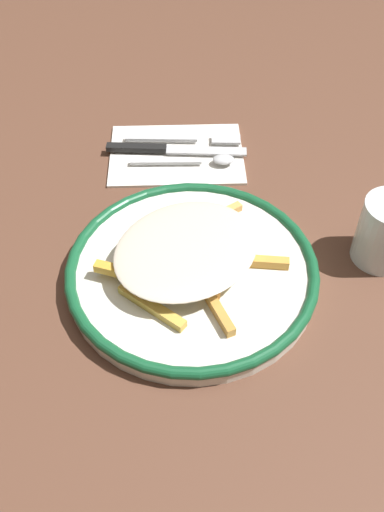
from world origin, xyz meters
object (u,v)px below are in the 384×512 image
knife (164,149)px  spoon (201,160)px  plate (192,270)px  fries_heap (187,253)px  napkin (176,153)px  fork (184,139)px

knife → spoon: spoon is taller
plate → knife: size_ratio=1.44×
knife → spoon: 0.06m
fries_heap → plate: bearing=59.3°
napkin → knife: 0.02m
knife → fries_heap: bearing=5.6°
spoon → knife: bearing=-120.1°
napkin → fork: size_ratio=1.13×
spoon → plate: bearing=-6.4°
napkin → fork: 0.03m
fries_heap → fork: (-0.27, 0.01, -0.03)m
fries_heap → spoon: size_ratio=1.57×
fries_heap → napkin: size_ratio=1.20×
fork → napkin: bearing=-24.2°
fries_heap → fork: bearing=178.5°
fork → knife: (0.03, -0.03, 0.00)m
fork → fries_heap: bearing=-1.5°
spoon → fork: bearing=-158.1°
fork → spoon: 0.06m
plate → knife: (-0.25, -0.03, -0.00)m
plate → spoon: (-0.21, 0.02, -0.00)m
plate → fork: (-0.27, 0.00, -0.00)m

